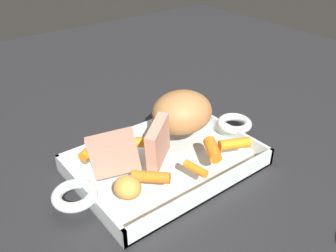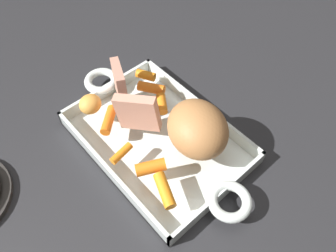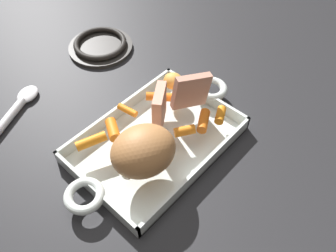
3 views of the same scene
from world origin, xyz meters
name	(u,v)px [view 2 (image 2 of 3)]	position (x,y,z in m)	size (l,w,h in m)	color
ground_plane	(157,142)	(0.00, 0.00, 0.00)	(1.98, 1.98, 0.00)	#232326
roasting_dish	(157,139)	(0.00, 0.00, 0.01)	(0.45, 0.24, 0.04)	silver
pork_roast	(198,129)	(0.07, 0.04, 0.08)	(0.12, 0.10, 0.09)	#AC7241
roast_slice_thick	(119,86)	(-0.11, 0.00, 0.08)	(0.02, 0.08, 0.08)	tan
roast_slice_thin	(138,113)	(-0.03, -0.02, 0.08)	(0.02, 0.08, 0.08)	tan
baby_carrot_center_right	(151,167)	(0.06, -0.06, 0.05)	(0.02, 0.02, 0.05)	orange
baby_carrot_short	(151,88)	(-0.08, 0.06, 0.05)	(0.02, 0.02, 0.06)	orange
baby_carrot_northwest	(146,75)	(-0.12, 0.07, 0.05)	(0.02, 0.02, 0.04)	orange
baby_carrot_northeast	(123,154)	(0.00, -0.08, 0.05)	(0.01, 0.01, 0.05)	orange
baby_carrot_southwest	(165,190)	(0.11, -0.07, 0.05)	(0.02, 0.02, 0.06)	orange
baby_carrot_long	(109,120)	(-0.07, -0.06, 0.05)	(0.02, 0.02, 0.06)	orange
baby_carrot_southeast	(162,104)	(-0.04, 0.05, 0.05)	(0.02, 0.02, 0.04)	orange
potato_golden_small	(90,104)	(-0.12, -0.06, 0.06)	(0.04, 0.05, 0.04)	gold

